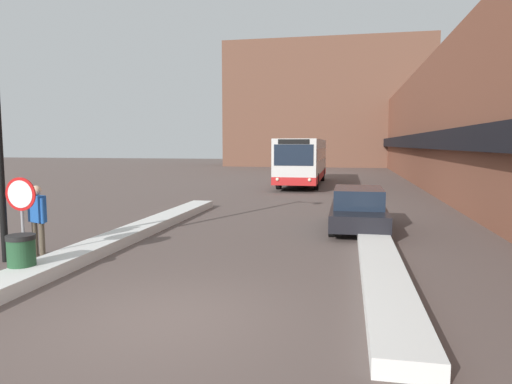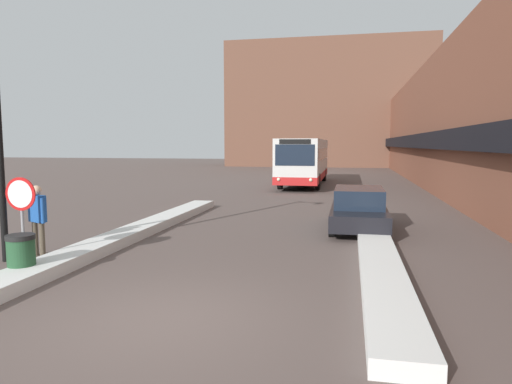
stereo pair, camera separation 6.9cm
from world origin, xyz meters
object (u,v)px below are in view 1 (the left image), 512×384
object	(u,v)px
trash_bin	(22,257)
pedestrian	(37,214)
stop_sign	(21,203)
parked_car_front	(358,209)
city_bus	(303,160)
street_lamp	(6,88)

from	to	relation	value
trash_bin	pedestrian	bearing A→B (deg)	117.49
stop_sign	trash_bin	distance (m)	1.35
parked_car_front	trash_bin	size ratio (longest dim) A/B	4.72
parked_car_front	city_bus	bearing A→B (deg)	101.70
city_bus	parked_car_front	bearing A→B (deg)	-78.30
parked_car_front	stop_sign	distance (m)	10.05
parked_car_front	stop_sign	world-z (taller)	stop_sign
pedestrian	trash_bin	size ratio (longest dim) A/B	1.91
pedestrian	parked_car_front	bearing A→B (deg)	57.75
stop_sign	street_lamp	distance (m)	2.76
stop_sign	street_lamp	bearing A→B (deg)	142.01
pedestrian	trash_bin	world-z (taller)	pedestrian
city_bus	pedestrian	distance (m)	22.62
stop_sign	pedestrian	world-z (taller)	stop_sign
trash_bin	city_bus	bearing A→B (deg)	81.38
street_lamp	trash_bin	bearing A→B (deg)	-46.34
city_bus	trash_bin	xyz separation A→B (m)	(-3.63, -23.92, -1.25)
trash_bin	parked_car_front	bearing A→B (deg)	45.61
parked_car_front	street_lamp	xyz separation A→B (m)	(-8.23, -6.03, 3.45)
street_lamp	trash_bin	distance (m)	4.03
parked_car_front	street_lamp	size ratio (longest dim) A/B	0.66
city_bus	pedestrian	size ratio (longest dim) A/B	6.45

